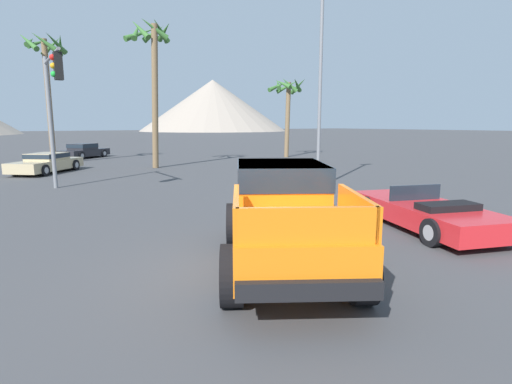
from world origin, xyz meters
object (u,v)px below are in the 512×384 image
at_px(street_lamp_post, 321,59).
at_px(parked_car_dark, 83,151).
at_px(traffic_light_main, 53,95).
at_px(palm_tree_tall, 152,59).
at_px(palm_tree_short, 46,67).
at_px(palm_tree_leaning, 287,97).
at_px(parked_car_tan, 47,163).
at_px(red_convertible_car, 426,213).
at_px(orange_pickup_truck, 284,209).

bearing_deg(street_lamp_post, parked_car_dark, 103.96).
relative_size(traffic_light_main, palm_tree_tall, 0.62).
height_order(palm_tree_tall, palm_tree_short, palm_tree_tall).
xyz_separation_m(traffic_light_main, palm_tree_leaning, (17.93, 8.78, 1.04)).
height_order(parked_car_tan, palm_tree_tall, palm_tree_tall).
distance_m(red_convertible_car, palm_tree_tall, 18.70).
xyz_separation_m(red_convertible_car, palm_tree_tall, (-0.93, 17.69, 5.98)).
bearing_deg(palm_tree_tall, parked_car_dark, 102.87).
distance_m(orange_pickup_truck, traffic_light_main, 11.66).
relative_size(parked_car_tan, parked_car_dark, 1.06).
xyz_separation_m(palm_tree_short, palm_tree_leaning, (16.61, -4.22, -1.51)).
distance_m(orange_pickup_truck, palm_tree_tall, 18.85).
bearing_deg(traffic_light_main, red_convertible_car, 32.79).
relative_size(orange_pickup_truck, parked_car_tan, 1.19).
bearing_deg(orange_pickup_truck, red_convertible_car, 30.96).
relative_size(orange_pickup_truck, palm_tree_tall, 0.63).
xyz_separation_m(orange_pickup_truck, traffic_light_main, (-2.50, 11.07, 2.67)).
bearing_deg(palm_tree_short, palm_tree_leaning, -14.25).
bearing_deg(red_convertible_car, street_lamp_post, 91.60).
relative_size(parked_car_dark, palm_tree_tall, 0.50).
xyz_separation_m(palm_tree_tall, palm_tree_short, (-4.88, 6.37, -0.11)).
height_order(parked_car_dark, palm_tree_short, palm_tree_short).
distance_m(parked_car_tan, street_lamp_post, 15.89).
bearing_deg(parked_car_dark, street_lamp_post, -24.71).
xyz_separation_m(orange_pickup_truck, street_lamp_post, (6.70, 6.45, 4.15)).
height_order(parked_car_tan, palm_tree_short, palm_tree_short).
height_order(parked_car_tan, parked_car_dark, parked_car_dark).
distance_m(orange_pickup_truck, parked_car_tan, 18.91).
bearing_deg(palm_tree_leaning, parked_car_dark, 150.37).
xyz_separation_m(street_lamp_post, palm_tree_leaning, (8.72, 13.40, -0.44)).
height_order(red_convertible_car, street_lamp_post, street_lamp_post).
xyz_separation_m(red_convertible_car, street_lamp_post, (2.07, 6.44, 4.81)).
relative_size(parked_car_tan, palm_tree_leaning, 0.72).
distance_m(red_convertible_car, palm_tree_short, 25.44).
bearing_deg(palm_tree_leaning, palm_tree_short, 165.75).
bearing_deg(red_convertible_car, palm_tree_leaning, 80.87).
distance_m(traffic_light_main, palm_tree_tall, 9.45).
bearing_deg(palm_tree_short, palm_tree_tall, -52.53).
bearing_deg(traffic_light_main, palm_tree_leaning, 116.08).
relative_size(parked_car_tan, palm_tree_short, 0.54).
height_order(red_convertible_car, traffic_light_main, traffic_light_main).
distance_m(street_lamp_post, palm_tree_leaning, 16.00).
xyz_separation_m(red_convertible_car, parked_car_tan, (-6.79, 18.78, 0.14)).
bearing_deg(parked_car_tan, parked_car_dark, -70.88).
xyz_separation_m(street_lamp_post, palm_tree_short, (-7.88, 17.62, 1.07)).
distance_m(traffic_light_main, palm_tree_short, 13.30).
distance_m(red_convertible_car, traffic_light_main, 13.58).
xyz_separation_m(red_convertible_car, palm_tree_short, (-5.81, 24.06, 5.88)).
distance_m(parked_car_tan, parked_car_dark, 9.72).
bearing_deg(street_lamp_post, red_convertible_car, -107.82).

